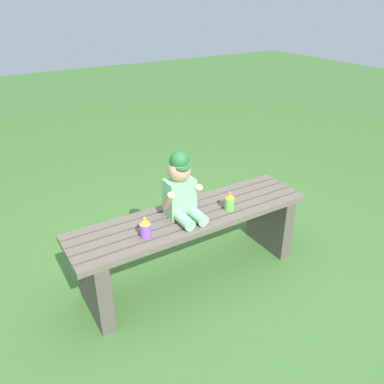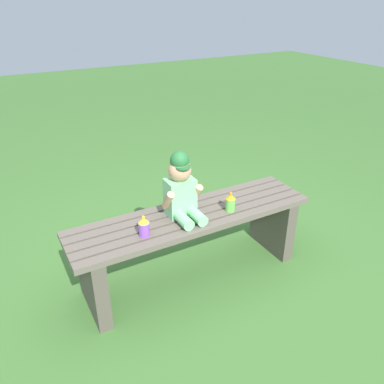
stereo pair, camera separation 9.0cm
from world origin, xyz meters
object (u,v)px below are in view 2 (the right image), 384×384
at_px(park_bench, 192,235).
at_px(child_figure, 181,189).
at_px(sippy_cup_left, 144,227).
at_px(sippy_cup_right, 230,202).

relative_size(park_bench, child_figure, 3.80).
xyz_separation_m(child_figure, sippy_cup_left, (-0.29, -0.10, -0.12)).
relative_size(child_figure, sippy_cup_right, 3.26).
bearing_deg(sippy_cup_right, child_figure, 160.91).
height_order(park_bench, sippy_cup_left, sippy_cup_left).
relative_size(park_bench, sippy_cup_left, 12.40).
relative_size(park_bench, sippy_cup_right, 12.40).
distance_m(child_figure, sippy_cup_left, 0.32).
bearing_deg(sippy_cup_left, child_figure, 19.04).
height_order(park_bench, sippy_cup_right, sippy_cup_right).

